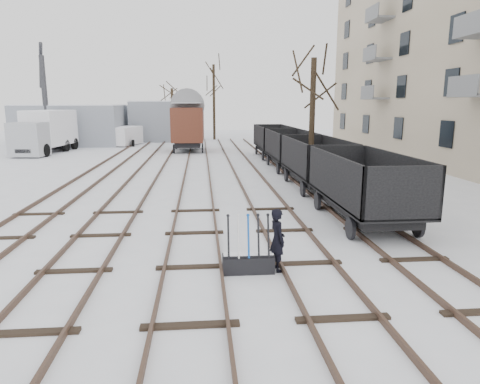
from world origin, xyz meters
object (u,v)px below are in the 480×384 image
object	(u,v)px
ground_frame	(248,262)
freight_wagon_a	(363,196)
crane	(48,121)
lorry	(45,131)
worker	(277,240)
box_van_wagon	(188,123)
panel_van	(126,136)

from	to	relation	value
ground_frame	freight_wagon_a	distance (m)	6.35
ground_frame	crane	distance (m)	36.49
freight_wagon_a	lorry	distance (m)	30.41
worker	box_van_wagon	xyz separation A→B (m)	(-2.99, 28.57, 1.67)
freight_wagon_a	panel_van	world-z (taller)	freight_wagon_a
freight_wagon_a	lorry	size ratio (longest dim) A/B	0.74
lorry	panel_van	size ratio (longest dim) A/B	1.77
freight_wagon_a	panel_van	distance (m)	33.04
panel_van	crane	size ratio (longest dim) A/B	0.48
worker	lorry	world-z (taller)	lorry
ground_frame	box_van_wagon	distance (m)	28.84
box_van_wagon	crane	world-z (taller)	crane
lorry	panel_van	bearing A→B (deg)	55.87
lorry	box_van_wagon	bearing A→B (deg)	9.66
freight_wagon_a	lorry	xyz separation A→B (m)	(-18.98, 23.75, 0.92)
ground_frame	box_van_wagon	xyz separation A→B (m)	(-2.24, 28.67, 2.20)
freight_wagon_a	box_van_wagon	bearing A→B (deg)	105.69
freight_wagon_a	panel_van	xyz separation A→B (m)	(-13.34, 30.23, 0.04)
worker	box_van_wagon	bearing A→B (deg)	-6.69
crane	ground_frame	bearing A→B (deg)	-86.68
worker	freight_wagon_a	distance (m)	5.72
box_van_wagon	lorry	world-z (taller)	box_van_wagon
ground_frame	crane	world-z (taller)	crane
ground_frame	lorry	distance (m)	31.59
worker	ground_frame	bearing A→B (deg)	84.94
panel_van	box_van_wagon	bearing A→B (deg)	-25.82
worker	panel_van	size ratio (longest dim) A/B	0.35
box_van_wagon	crane	bearing A→B (deg)	164.28
crane	lorry	bearing A→B (deg)	-96.56
lorry	crane	world-z (taller)	crane
worker	lorry	size ratio (longest dim) A/B	0.20
freight_wagon_a	lorry	bearing A→B (deg)	128.63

